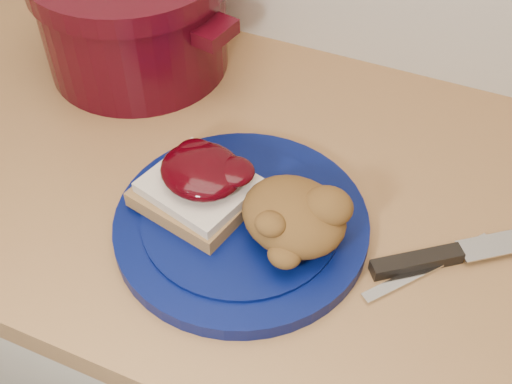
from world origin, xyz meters
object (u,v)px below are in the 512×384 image
at_px(plate, 241,224).
at_px(dutch_oven, 134,15).
at_px(chef_knife, 448,255).
at_px(butter_knife, 429,267).
at_px(pepper_grinder, 124,26).

xyz_separation_m(plate, dutch_oven, (-0.28, 0.24, 0.07)).
distance_m(chef_knife, dutch_oven, 0.55).
xyz_separation_m(chef_knife, butter_knife, (-0.02, -0.02, -0.00)).
height_order(butter_knife, dutch_oven, dutch_oven).
bearing_deg(chef_knife, plate, 155.62).
height_order(butter_knife, pepper_grinder, pepper_grinder).
relative_size(chef_knife, butter_knife, 1.37).
relative_size(butter_knife, pepper_grinder, 1.51).
bearing_deg(pepper_grinder, chef_knife, -19.62).
distance_m(plate, dutch_oven, 0.38).
xyz_separation_m(butter_knife, dutch_oven, (-0.50, 0.21, 0.08)).
distance_m(chef_knife, pepper_grinder, 0.57).
xyz_separation_m(chef_knife, pepper_grinder, (-0.53, 0.19, 0.05)).
relative_size(chef_knife, pepper_grinder, 2.07).
xyz_separation_m(plate, pepper_grinder, (-0.30, 0.24, 0.05)).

